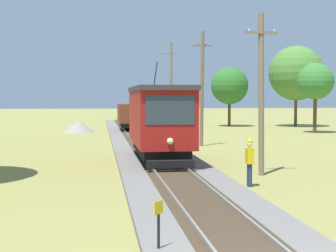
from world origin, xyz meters
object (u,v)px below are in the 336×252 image
at_px(tree_right_far, 229,86).
at_px(gravel_pile, 79,126).
at_px(tree_horizon, 315,81).
at_px(tree_right_near, 296,73).
at_px(track_worker, 250,160).
at_px(utility_pole_near_tram, 261,92).
at_px(utility_pole_far, 171,86).
at_px(red_tram, 159,119).
at_px(freight_car, 131,115).
at_px(utility_pole_mid, 202,88).
at_px(trackside_signal_marker, 159,225).

bearing_deg(tree_right_far, gravel_pile, -156.00).
bearing_deg(tree_horizon, tree_right_near, 78.53).
relative_size(gravel_pile, track_worker, 1.65).
bearing_deg(utility_pole_near_tram, tree_horizon, 61.91).
relative_size(utility_pole_far, tree_right_far, 1.28).
xyz_separation_m(red_tram, track_worker, (2.54, -7.10, -1.21)).
bearing_deg(freight_car, utility_pole_mid, -74.58).
xyz_separation_m(tree_right_far, tree_horizon, (5.19, -10.85, 0.19)).
relative_size(red_tram, freight_car, 1.64).
distance_m(freight_car, tree_right_far, 13.95).
bearing_deg(gravel_pile, utility_pole_mid, -59.22).
bearing_deg(tree_horizon, gravel_pile, 170.10).
bearing_deg(utility_pole_far, trackside_signal_marker, -98.29).
xyz_separation_m(red_tram, tree_right_far, (11.23, 30.09, 2.27)).
distance_m(utility_pole_far, tree_right_near, 15.65).
bearing_deg(trackside_signal_marker, gravel_pile, 94.60).
bearing_deg(utility_pole_far, track_worker, -92.44).
height_order(track_worker, tree_right_near, tree_right_near).
height_order(utility_pole_mid, tree_right_far, utility_pole_mid).
bearing_deg(track_worker, utility_pole_mid, -95.17).
bearing_deg(gravel_pile, utility_pole_far, 2.71).
relative_size(freight_car, track_worker, 2.91).
height_order(tree_right_near, tree_right_far, tree_right_near).
bearing_deg(utility_pole_mid, utility_pole_far, 90.00).
distance_m(utility_pole_mid, tree_right_far, 22.90).
height_order(red_tram, tree_horizon, tree_horizon).
distance_m(trackside_signal_marker, gravel_pile, 38.09).
distance_m(utility_pole_mid, track_worker, 15.85).
height_order(red_tram, tree_right_far, tree_right_far).
xyz_separation_m(track_worker, tree_right_near, (15.84, 36.02, 4.84)).
bearing_deg(tree_right_near, utility_pole_near_tram, -113.62).
distance_m(red_tram, trackside_signal_marker, 15.20).
distance_m(utility_pole_far, tree_horizon, 13.24).
xyz_separation_m(utility_pole_mid, track_worker, (-1.30, -15.52, -2.92)).
height_order(utility_pole_mid, tree_horizon, utility_pole_mid).
height_order(utility_pole_mid, trackside_signal_marker, utility_pole_mid).
bearing_deg(utility_pole_far, utility_pole_near_tram, -90.00).
height_order(utility_pole_near_tram, tree_right_near, tree_right_near).
distance_m(gravel_pile, tree_right_near, 24.52).
relative_size(utility_pole_far, tree_horizon, 1.32).
height_order(utility_pole_near_tram, tree_right_far, utility_pole_near_tram).
bearing_deg(red_tram, tree_right_near, 57.55).
bearing_deg(utility_pole_far, red_tram, -99.34).
bearing_deg(red_tram, utility_pole_near_tram, -48.44).
distance_m(freight_car, trackside_signal_marker, 37.43).
distance_m(red_tram, track_worker, 7.64).
relative_size(freight_car, utility_pole_near_tram, 0.76).
bearing_deg(utility_pole_far, tree_right_near, 20.93).
bearing_deg(freight_car, gravel_pile, 173.04).
relative_size(utility_pole_mid, tree_horizon, 1.20).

